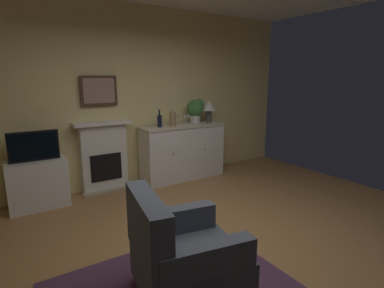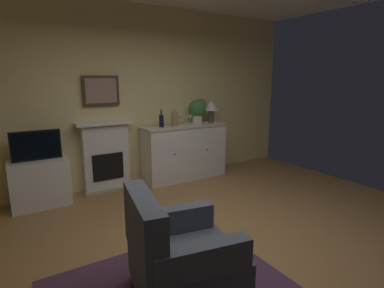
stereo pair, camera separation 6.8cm
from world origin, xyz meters
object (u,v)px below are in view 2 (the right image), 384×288
object	(u,v)px
wine_glass_center	(187,118)
potted_plant_small	(198,109)
fireplace_unit	(106,156)
table_lamp	(211,107)
vase_decorative	(175,118)
tv_cabinet	(40,183)
wine_glass_left	(180,118)
armchair	(178,256)
wine_bottle	(161,121)
sideboard_cabinet	(185,152)
wine_glass_right	(191,117)
framed_picture	(101,91)
tv_set	(36,145)

from	to	relation	value
wine_glass_center	potted_plant_small	size ratio (longest dim) A/B	0.38
fireplace_unit	table_lamp	size ratio (longest dim) A/B	2.75
vase_decorative	tv_cabinet	size ratio (longest dim) A/B	0.37
wine_glass_left	armchair	size ratio (longest dim) A/B	0.18
fireplace_unit	wine_bottle	xyz separation A→B (m)	(0.89, -0.18, 0.51)
vase_decorative	wine_glass_center	bearing A→B (deg)	3.44
sideboard_cabinet	tv_cabinet	bearing A→B (deg)	179.63
fireplace_unit	vase_decorative	distance (m)	1.26
wine_glass_left	vase_decorative	xyz separation A→B (m)	(-0.15, -0.06, 0.02)
potted_plant_small	armchair	distance (m)	3.35
fireplace_unit	wine_glass_right	xyz separation A→B (m)	(1.48, -0.14, 0.53)
framed_picture	tv_set	size ratio (longest dim) A/B	0.89
framed_picture	armchair	distance (m)	3.07
sideboard_cabinet	armchair	xyz separation A→B (m)	(-1.58, -2.60, -0.10)
potted_plant_small	armchair	bearing A→B (deg)	-125.53
sideboard_cabinet	tv_set	xyz separation A→B (m)	(-2.31, -0.01, 0.39)
table_lamp	wine_bottle	world-z (taller)	table_lamp
tv_cabinet	armchair	xyz separation A→B (m)	(0.73, -2.61, 0.05)
vase_decorative	framed_picture	bearing A→B (deg)	166.26
wine_glass_right	armchair	bearing A→B (deg)	-123.30
tv_set	potted_plant_small	xyz separation A→B (m)	(2.61, 0.05, 0.35)
table_lamp	wine_glass_right	xyz separation A→B (m)	(-0.41, 0.04, -0.16)
wine_glass_right	potted_plant_small	bearing A→B (deg)	3.20
wine_bottle	wine_glass_right	xyz separation A→B (m)	(0.59, 0.04, 0.01)
wine_glass_left	armchair	world-z (taller)	wine_glass_left
wine_glass_right	potted_plant_small	distance (m)	0.21
table_lamp	wine_glass_center	size ratio (longest dim) A/B	2.42
wine_glass_center	vase_decorative	size ratio (longest dim) A/B	0.59
framed_picture	table_lamp	size ratio (longest dim) A/B	1.37
table_lamp	vase_decorative	size ratio (longest dim) A/B	1.42
table_lamp	wine_bottle	xyz separation A→B (m)	(-1.00, -0.00, -0.17)
sideboard_cabinet	tv_set	size ratio (longest dim) A/B	2.42
sideboard_cabinet	wine_bottle	size ratio (longest dim) A/B	5.17
table_lamp	vase_decorative	distance (m)	0.79
sideboard_cabinet	wine_glass_center	xyz separation A→B (m)	(0.04, -0.03, 0.60)
fireplace_unit	tv_set	distance (m)	1.04
wine_glass_right	tv_set	distance (m)	2.47
sideboard_cabinet	wine_glass_left	distance (m)	0.60
tv_set	potted_plant_small	distance (m)	2.64
framed_picture	vase_decorative	bearing A→B (deg)	-13.74
wine_glass_left	tv_set	size ratio (longest dim) A/B	0.27
fireplace_unit	framed_picture	world-z (taller)	framed_picture
tv_set	armchair	xyz separation A→B (m)	(0.73, -2.59, -0.48)
vase_decorative	armchair	bearing A→B (deg)	-118.15
sideboard_cabinet	potted_plant_small	world-z (taller)	potted_plant_small
wine_glass_center	framed_picture	bearing A→B (deg)	169.39
framed_picture	wine_bottle	bearing A→B (deg)	-14.20
table_lamp	wine_glass_left	distance (m)	0.65
wine_bottle	tv_set	world-z (taller)	wine_bottle
sideboard_cabinet	wine_bottle	xyz separation A→B (m)	(-0.44, -0.00, 0.58)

